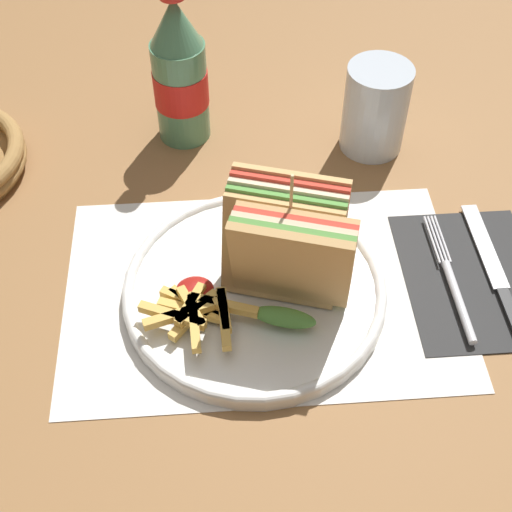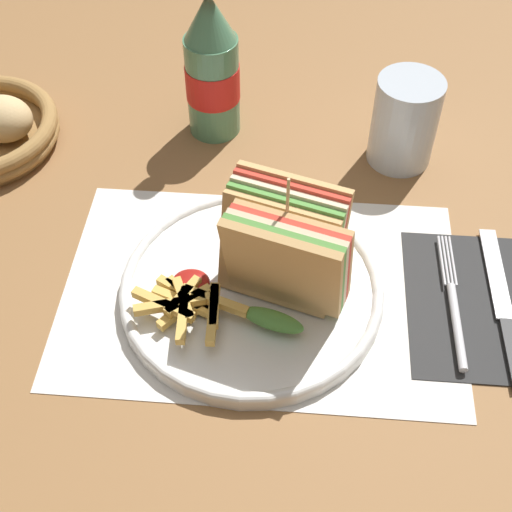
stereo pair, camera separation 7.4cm
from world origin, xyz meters
TOP-DOWN VIEW (x-y plane):
  - ground_plane at (0.00, 0.00)m, footprint 4.00×4.00m
  - placemat at (0.01, -0.02)m, footprint 0.42×0.28m
  - plate_main at (0.00, -0.03)m, footprint 0.28×0.28m
  - club_sandwich at (0.03, -0.03)m, footprint 0.14×0.13m
  - fries_pile at (-0.06, -0.07)m, footprint 0.12×0.09m
  - ketchup_blob at (-0.06, -0.04)m, footprint 0.04×0.03m
  - napkin at (0.24, -0.02)m, footprint 0.15×0.19m
  - fork at (0.21, -0.04)m, footprint 0.02×0.17m
  - knife at (0.26, -0.02)m, footprint 0.02×0.21m
  - coke_bottle_near at (-0.07, 0.25)m, footprint 0.07×0.07m
  - glass_near at (0.17, 0.21)m, footprint 0.08×0.08m

SIDE VIEW (x-z plane):
  - ground_plane at x=0.00m, z-range 0.00..0.00m
  - placemat at x=0.01m, z-range 0.00..0.00m
  - napkin at x=0.24m, z-range 0.00..0.00m
  - knife at x=0.26m, z-range 0.00..0.01m
  - fork at x=0.21m, z-range 0.00..0.01m
  - plate_main at x=0.00m, z-range 0.00..0.02m
  - ketchup_blob at x=-0.06m, z-range 0.02..0.03m
  - fries_pile at x=-0.06m, z-range 0.02..0.04m
  - glass_near at x=0.17m, z-range 0.00..0.11m
  - club_sandwich at x=0.03m, z-range 0.00..0.15m
  - coke_bottle_near at x=-0.07m, z-range -0.02..0.20m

